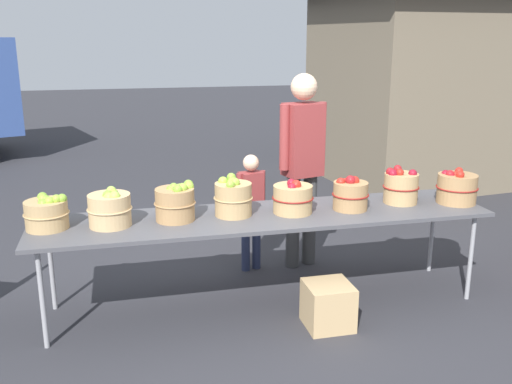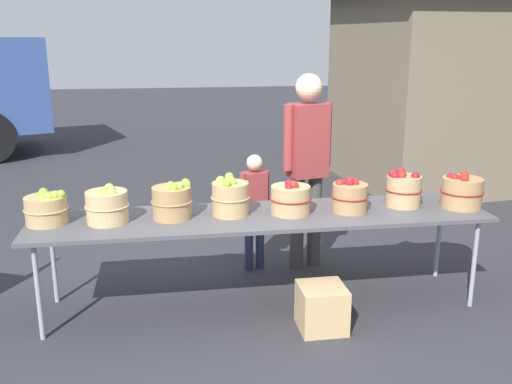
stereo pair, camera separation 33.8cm
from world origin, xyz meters
TOP-DOWN VIEW (x-y plane):
  - ground_plane at (0.00, 0.00)m, footprint 40.00×40.00m
  - market_table at (0.00, 0.00)m, footprint 3.50×0.76m
  - apple_basket_green_0 at (-1.59, 0.04)m, footprint 0.32×0.32m
  - apple_basket_green_1 at (-1.15, -0.00)m, footprint 0.32×0.32m
  - apple_basket_green_2 at (-0.68, 0.02)m, footprint 0.31×0.31m
  - apple_basket_green_3 at (-0.24, 0.04)m, footprint 0.30×0.30m
  - apple_basket_red_0 at (0.22, 0.00)m, footprint 0.32×0.32m
  - apple_basket_red_1 at (0.69, -0.02)m, footprint 0.29×0.29m
  - apple_basket_red_2 at (1.16, 0.06)m, footprint 0.30×0.30m
  - apple_basket_red_3 at (1.61, -0.05)m, footprint 0.34×0.34m
  - vendor_adult at (0.53, 0.72)m, footprint 0.46×0.31m
  - child_customer at (0.05, 0.72)m, footprint 0.28×0.19m
  - food_kiosk at (3.47, 3.62)m, footprint 3.80×3.27m
  - produce_crate at (0.36, -0.46)m, footprint 0.33×0.33m

SIDE VIEW (x-z plane):
  - ground_plane at x=0.00m, z-range 0.00..0.00m
  - produce_crate at x=0.36m, z-range 0.00..0.33m
  - child_customer at x=0.05m, z-range 0.10..1.17m
  - market_table at x=0.00m, z-range 0.34..1.09m
  - apple_basket_green_0 at x=-1.59m, z-range 0.74..0.99m
  - apple_basket_red_0 at x=0.22m, z-range 0.73..1.00m
  - apple_basket_red_1 at x=0.69m, z-range 0.73..1.01m
  - apple_basket_red_3 at x=1.61m, z-range 0.74..1.02m
  - apple_basket_green_1 at x=-1.15m, z-range 0.74..1.02m
  - apple_basket_green_2 at x=-0.68m, z-range 0.74..1.03m
  - apple_basket_red_2 at x=1.16m, z-range 0.74..1.03m
  - apple_basket_green_3 at x=-0.24m, z-range 0.74..1.05m
  - vendor_adult at x=0.53m, z-range 0.16..1.92m
  - food_kiosk at x=3.47m, z-range 0.01..2.75m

